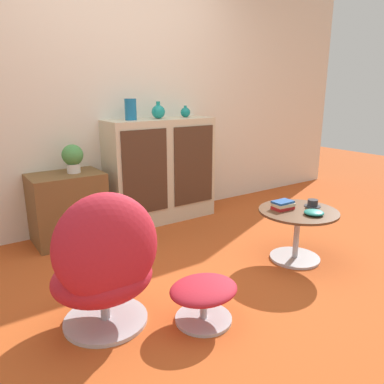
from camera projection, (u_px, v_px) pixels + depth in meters
The scene contains 14 objects.
ground_plane at pixel (212, 278), 2.72m from camera, with size 12.00×12.00×0.00m, color #B74C1E.
wall_back at pixel (115, 92), 3.59m from camera, with size 6.40×0.06×2.60m.
sideboard at pixel (161, 170), 3.82m from camera, with size 1.11×0.40×1.04m.
tv_console at pixel (68, 207), 3.33m from camera, with size 0.62×0.44×0.61m.
egg_chair at pixel (105, 264), 2.07m from camera, with size 0.60×0.55×0.83m.
ottoman at pixel (204, 294), 2.18m from camera, with size 0.42×0.35×0.25m.
coffee_table at pixel (297, 227), 2.95m from camera, with size 0.61×0.61×0.41m.
vase_leftmost at pixel (131, 109), 3.49m from camera, with size 0.11×0.11×0.20m.
vase_inner_left at pixel (158, 112), 3.66m from camera, with size 0.13×0.13×0.17m.
vase_inner_right at pixel (185, 112), 3.84m from camera, with size 0.10×0.10×0.12m.
potted_plant at pixel (73, 157), 3.25m from camera, with size 0.18×0.18×0.25m.
teacup at pixel (313, 204), 3.00m from camera, with size 0.13×0.13×0.06m.
book_stack at pixel (283, 205), 2.93m from camera, with size 0.17×0.12×0.06m.
bowl at pixel (314, 213), 2.80m from camera, with size 0.15×0.15×0.04m.
Camera 1 is at (-1.51, -1.93, 1.33)m, focal length 35.00 mm.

